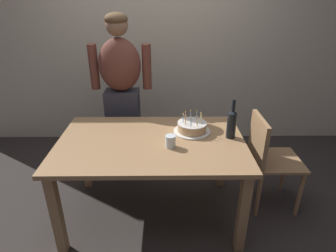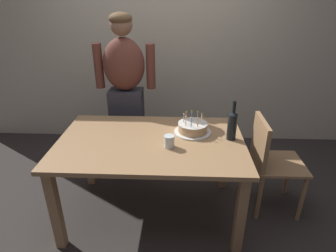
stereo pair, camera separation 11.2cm
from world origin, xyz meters
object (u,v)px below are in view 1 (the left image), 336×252
(water_glass_near, at_px, (170,141))
(person_man_bearded, at_px, (122,95))
(birthday_cake, at_px, (192,127))
(dining_chair, at_px, (267,155))
(wine_bottle, at_px, (232,123))

(water_glass_near, relative_size, person_man_bearded, 0.06)
(birthday_cake, height_order, dining_chair, birthday_cake)
(water_glass_near, bearing_deg, dining_chair, 15.73)
(birthday_cake, relative_size, dining_chair, 0.36)
(person_man_bearded, bearing_deg, birthday_cake, 139.03)
(wine_bottle, bearing_deg, water_glass_near, -162.51)
(water_glass_near, distance_m, wine_bottle, 0.52)
(birthday_cake, xyz_separation_m, water_glass_near, (-0.19, -0.26, 0.01))
(birthday_cake, height_order, water_glass_near, birthday_cake)
(birthday_cake, bearing_deg, wine_bottle, -18.54)
(birthday_cake, bearing_deg, water_glass_near, -125.96)
(water_glass_near, height_order, dining_chair, dining_chair)
(water_glass_near, bearing_deg, person_man_bearded, 119.78)
(birthday_cake, relative_size, water_glass_near, 3.21)
(dining_chair, bearing_deg, person_man_bearded, 66.05)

